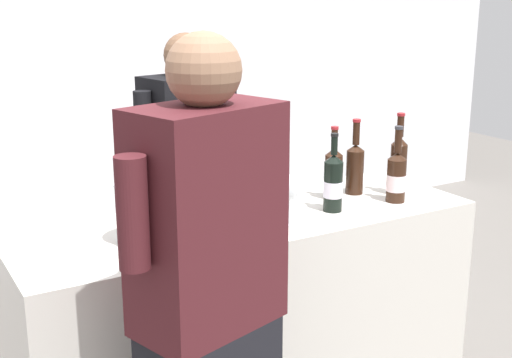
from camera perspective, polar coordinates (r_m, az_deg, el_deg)
wall_back at (r=4.98m, az=-15.78°, el=9.49°), size 8.00×0.10×2.80m
counter at (r=2.86m, az=-0.55°, el=-12.79°), size 1.84×0.61×1.01m
wine_bottle_0 at (r=2.61m, az=-7.94°, el=-1.28°), size 0.09×0.09×0.30m
wine_bottle_1 at (r=2.90m, az=11.65°, el=0.21°), size 0.08×0.08×0.32m
wine_bottle_2 at (r=2.73m, az=6.47°, el=-0.33°), size 0.08×0.08×0.32m
wine_bottle_3 at (r=3.00m, az=11.81°, el=1.16°), size 0.07×0.07×0.36m
wine_bottle_4 at (r=2.98m, az=8.27°, el=1.05°), size 0.08×0.08×0.33m
wine_bottle_5 at (r=2.89m, az=6.49°, el=0.61°), size 0.07×0.07×0.31m
wine_bottle_6 at (r=2.49m, az=-4.71°, el=-1.74°), size 0.07×0.07×0.33m
wine_bottle_7 at (r=2.71m, az=-0.93°, el=-0.32°), size 0.08×0.08×0.32m
wine_glass at (r=2.55m, az=2.78°, el=-0.95°), size 0.08×0.08×0.19m
ice_bucket at (r=2.40m, az=-9.38°, el=-2.71°), size 0.20×0.20×0.22m
person_server at (r=3.34m, az=-5.55°, el=-2.71°), size 0.56×0.32×1.68m
person_guest at (r=2.03m, az=-3.93°, el=-13.97°), size 0.55×0.35×1.76m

